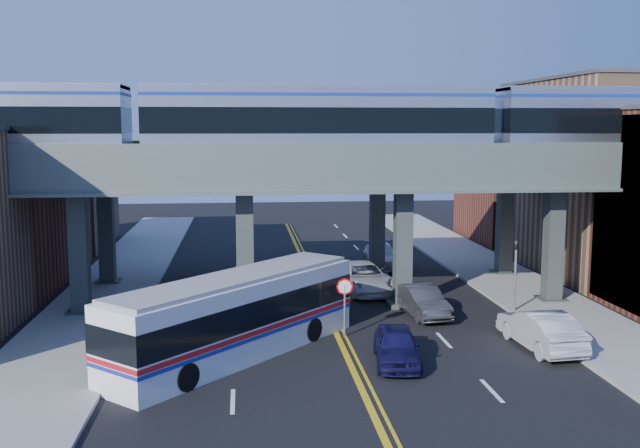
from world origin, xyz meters
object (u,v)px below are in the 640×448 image
(car_lane_b, at_px, (422,301))
(car_parked_curb, at_px, (540,329))
(stop_sign, at_px, (345,298))
(car_lane_a, at_px, (397,346))
(car_lane_c, at_px, (362,277))
(transit_train, at_px, (318,121))
(traffic_signal, at_px, (516,268))
(transit_bus, at_px, (237,317))
(car_lane_d, at_px, (381,255))

(car_lane_b, distance_m, car_parked_curb, 6.67)
(stop_sign, bearing_deg, car_lane_b, 35.84)
(car_lane_a, height_order, car_lane_c, car_lane_c)
(stop_sign, height_order, car_lane_b, stop_sign)
(car_lane_a, bearing_deg, car_lane_b, 75.51)
(transit_train, relative_size, car_lane_b, 11.79)
(stop_sign, relative_size, traffic_signal, 0.64)
(transit_bus, bearing_deg, car_parked_curb, -49.10)
(traffic_signal, relative_size, car_lane_d, 0.79)
(car_lane_b, xyz_separation_m, car_parked_curb, (3.58, -5.63, 0.10))
(transit_train, xyz_separation_m, car_lane_d, (5.28, 10.47, -8.70))
(car_lane_d, bearing_deg, car_parked_curb, -74.91)
(car_lane_a, relative_size, car_lane_d, 0.81)
(transit_bus, height_order, car_lane_a, transit_bus)
(car_lane_a, bearing_deg, stop_sign, 119.21)
(transit_bus, bearing_deg, stop_sign, -22.69)
(car_lane_a, bearing_deg, car_lane_d, 88.31)
(car_parked_curb, bearing_deg, car_lane_a, 6.61)
(transit_train, height_order, stop_sign, transit_train)
(car_lane_d, bearing_deg, car_lane_b, -86.70)
(stop_sign, height_order, car_lane_d, stop_sign)
(car_lane_c, bearing_deg, stop_sign, -112.41)
(stop_sign, xyz_separation_m, car_lane_b, (4.28, 3.09, -1.03))
(stop_sign, distance_m, car_parked_curb, 8.31)
(car_parked_curb, bearing_deg, stop_sign, -22.30)
(transit_train, height_order, transit_bus, transit_train)
(stop_sign, bearing_deg, car_lane_d, 73.33)
(car_lane_b, height_order, car_parked_curb, car_parked_curb)
(transit_train, bearing_deg, traffic_signal, -11.83)
(car_lane_c, height_order, car_parked_curb, car_parked_curb)
(traffic_signal, relative_size, car_lane_a, 0.97)
(car_lane_c, bearing_deg, car_lane_d, 62.95)
(car_lane_a, height_order, car_lane_b, car_lane_b)
(car_lane_c, bearing_deg, traffic_signal, -47.44)
(transit_train, distance_m, transit_bus, 11.35)
(transit_train, xyz_separation_m, car_lane_c, (2.86, 3.53, -8.65))
(transit_train, distance_m, traffic_signal, 12.10)
(transit_train, bearing_deg, car_lane_d, 63.24)
(stop_sign, bearing_deg, traffic_signal, 18.63)
(car_parked_curb, bearing_deg, traffic_signal, -105.04)
(traffic_signal, height_order, car_lane_c, traffic_signal)
(transit_bus, distance_m, car_lane_a, 6.46)
(transit_bus, height_order, car_lane_d, transit_bus)
(transit_train, relative_size, car_parked_curb, 10.40)
(car_lane_c, distance_m, car_lane_d, 7.35)
(transit_bus, distance_m, car_lane_b, 10.42)
(car_lane_b, relative_size, car_lane_c, 0.76)
(traffic_signal, relative_size, car_lane_b, 0.93)
(traffic_signal, xyz_separation_m, car_lane_c, (-6.69, 5.53, -1.50))
(stop_sign, distance_m, car_lane_a, 4.19)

